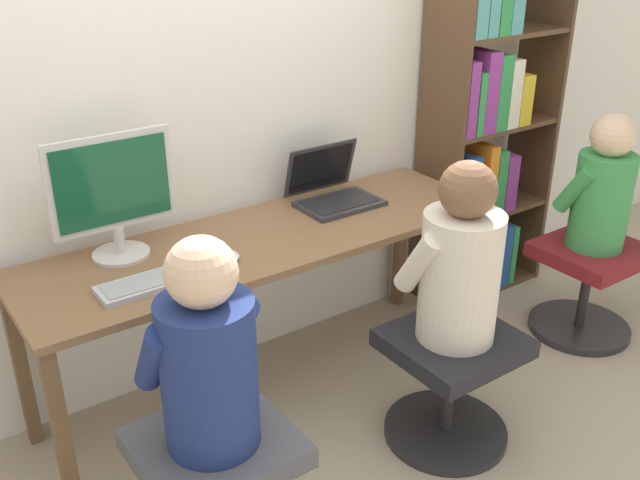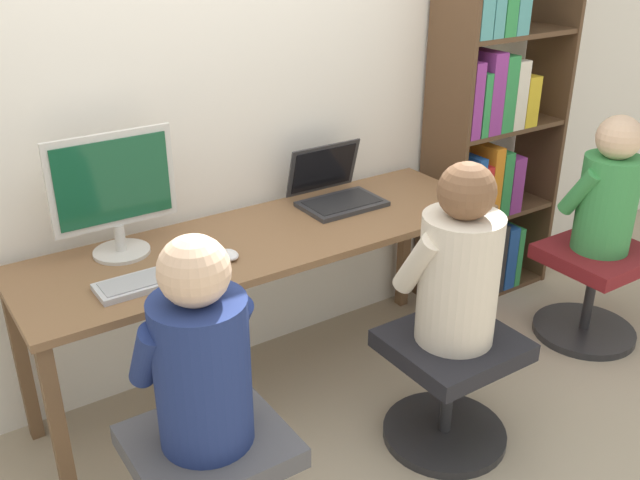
{
  "view_description": "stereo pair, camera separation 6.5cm",
  "coord_description": "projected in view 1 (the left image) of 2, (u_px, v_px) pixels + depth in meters",
  "views": [
    {
      "loc": [
        -1.32,
        -1.94,
        1.95
      ],
      "look_at": [
        0.13,
        0.12,
        0.76
      ],
      "focal_mm": 40.0,
      "sensor_mm": 36.0,
      "label": 1
    },
    {
      "loc": [
        -1.27,
        -1.98,
        1.95
      ],
      "look_at": [
        0.13,
        0.12,
        0.76
      ],
      "focal_mm": 40.0,
      "sensor_mm": 36.0,
      "label": 2
    }
  ],
  "objects": [
    {
      "name": "office_chair_side",
      "position": [
        587.0,
        282.0,
        3.5
      ],
      "size": [
        0.5,
        0.5,
        0.47
      ],
      "color": "#262628",
      "rests_on": "ground_plane"
    },
    {
      "name": "person_near_shelf",
      "position": [
        603.0,
        188.0,
        3.29
      ],
      "size": [
        0.32,
        0.3,
        0.65
      ],
      "color": "#388C47",
      "rests_on": "office_chair_side"
    },
    {
      "name": "laptop",
      "position": [
        333.0,
        192.0,
        3.15
      ],
      "size": [
        0.36,
        0.3,
        0.25
      ],
      "color": "#2D2D30",
      "rests_on": "desk"
    },
    {
      "name": "bookshelf",
      "position": [
        482.0,
        145.0,
        3.64
      ],
      "size": [
        0.73,
        0.31,
        1.87
      ],
      "color": "#513823",
      "rests_on": "ground_plane"
    },
    {
      "name": "computer_mouse_by_keyboard",
      "position": [
        229.0,
        256.0,
        2.65
      ],
      "size": [
        0.07,
        0.09,
        0.03
      ],
      "color": "silver",
      "rests_on": "desk"
    },
    {
      "name": "desktop_monitor",
      "position": [
        114.0,
        195.0,
        2.58
      ],
      "size": [
        0.47,
        0.21,
        0.47
      ],
      "color": "beige",
      "rests_on": "desk"
    },
    {
      "name": "person_at_laptop",
      "position": [
        460.0,
        263.0,
        2.57
      ],
      "size": [
        0.36,
        0.33,
        0.69
      ],
      "color": "beige",
      "rests_on": "office_chair_right"
    },
    {
      "name": "person_at_monitor",
      "position": [
        207.0,
        356.0,
        2.05
      ],
      "size": [
        0.35,
        0.32,
        0.68
      ],
      "color": "navy",
      "rests_on": "office_chair_left"
    },
    {
      "name": "office_chair_right",
      "position": [
        450.0,
        378.0,
        2.78
      ],
      "size": [
        0.5,
        0.5,
        0.47
      ],
      "color": "#262628",
      "rests_on": "ground_plane"
    },
    {
      "name": "ground_plane",
      "position": [
        311.0,
        425.0,
        2.95
      ],
      "size": [
        14.0,
        14.0,
        0.0
      ],
      "primitive_type": "plane",
      "color": "tan"
    },
    {
      "name": "desk",
      "position": [
        268.0,
        252.0,
        2.89
      ],
      "size": [
        1.99,
        0.6,
        0.76
      ],
      "color": "brown",
      "rests_on": "ground_plane"
    },
    {
      "name": "keyboard",
      "position": [
        162.0,
        279.0,
        2.49
      ],
      "size": [
        0.45,
        0.14,
        0.03
      ],
      "color": "#B2B2B7",
      "rests_on": "desk"
    },
    {
      "name": "wall_back",
      "position": [
        216.0,
        83.0,
        2.9
      ],
      "size": [
        10.0,
        0.05,
        2.6
      ],
      "color": "white",
      "rests_on": "ground_plane"
    }
  ]
}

